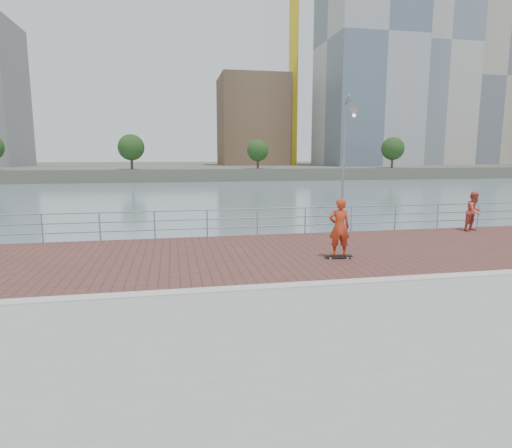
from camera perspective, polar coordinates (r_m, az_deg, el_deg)
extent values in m
plane|color=slate|center=(11.54, 2.00, -18.03)|extent=(400.00, 400.00, 0.00)
cube|color=brown|center=(14.17, -1.24, -4.14)|extent=(40.00, 6.80, 0.02)
cube|color=#B7B5AD|center=(10.76, 2.06, -8.38)|extent=(40.00, 0.40, 0.06)
cube|color=#4C5142|center=(132.57, -10.11, 7.32)|extent=(320.00, 95.00, 2.50)
cylinder|color=#8C9EA8|center=(17.88, -26.62, -0.56)|extent=(0.06, 0.06, 1.10)
cylinder|color=#8C9EA8|center=(17.43, -20.11, -0.37)|extent=(0.06, 0.06, 1.10)
cylinder|color=#8C9EA8|center=(17.22, -13.36, -0.17)|extent=(0.06, 0.06, 1.10)
cylinder|color=#8C9EA8|center=(17.26, -6.54, 0.04)|extent=(0.06, 0.06, 1.10)
cylinder|color=#8C9EA8|center=(17.53, 0.16, 0.25)|extent=(0.06, 0.06, 1.10)
cylinder|color=#8C9EA8|center=(18.04, 6.57, 0.44)|extent=(0.06, 0.06, 1.10)
cylinder|color=#8C9EA8|center=(18.76, 12.56, 0.62)|extent=(0.06, 0.06, 1.10)
cylinder|color=#8C9EA8|center=(19.67, 18.05, 0.77)|extent=(0.06, 0.06, 1.10)
cylinder|color=#8C9EA8|center=(20.74, 23.02, 0.90)|extent=(0.06, 0.06, 1.10)
cylinder|color=#8C9EA8|center=(21.95, 27.47, 1.02)|extent=(0.06, 0.06, 1.10)
cylinder|color=#8C9EA8|center=(17.29, -3.18, 1.95)|extent=(39.00, 0.05, 0.05)
cylinder|color=#8C9EA8|center=(17.34, -3.17, 0.72)|extent=(39.00, 0.05, 0.05)
cylinder|color=#8C9EA8|center=(17.40, -3.15, -0.46)|extent=(39.00, 0.05, 0.05)
cylinder|color=gray|center=(17.86, 11.54, 6.98)|extent=(0.11, 0.11, 5.29)
cylinder|color=gray|center=(17.56, 12.40, 15.57)|extent=(0.06, 0.88, 0.06)
cone|color=#B2B2AD|center=(17.14, 12.98, 15.12)|extent=(0.39, 0.39, 0.31)
cube|color=black|center=(13.89, 10.94, -4.19)|extent=(0.88, 0.34, 0.03)
cylinder|color=beige|center=(13.77, 9.89, -4.49)|extent=(0.07, 0.05, 0.07)
cylinder|color=beige|center=(13.90, 12.11, -4.43)|extent=(0.07, 0.05, 0.07)
cylinder|color=beige|center=(13.91, 9.75, -4.34)|extent=(0.07, 0.05, 0.07)
cylinder|color=beige|center=(14.04, 11.95, -4.28)|extent=(0.07, 0.05, 0.07)
imported|color=#B73218|center=(13.71, 11.05, -0.43)|extent=(0.73, 0.53, 1.84)
imported|color=#C6493A|center=(20.71, 27.08, 1.51)|extent=(0.99, 0.87, 1.70)
cube|color=gold|center=(120.55, 5.01, 19.79)|extent=(2.00, 2.00, 50.00)
cube|color=brown|center=(122.40, -0.50, 13.51)|extent=(18.00, 18.00, 23.96)
cube|color=#9E9EA3|center=(122.52, 14.69, 22.40)|extent=(22.00, 22.00, 62.70)
cube|color=#B2ADA3|center=(142.75, 22.19, 20.88)|extent=(20.00, 20.00, 66.53)
cube|color=#ADA38E|center=(160.09, 27.80, 16.46)|extent=(24.00, 22.00, 51.69)
cylinder|color=#473323|center=(87.33, -16.25, 8.31)|extent=(0.50, 0.50, 3.94)
sphere|color=#193814|center=(87.34, -16.31, 9.78)|extent=(5.06, 5.06, 5.06)
cylinder|color=#473323|center=(88.71, 0.24, 8.52)|extent=(0.50, 0.50, 3.44)
sphere|color=#193814|center=(88.70, 0.24, 9.79)|extent=(4.43, 4.43, 4.43)
cylinder|color=#473323|center=(99.04, 17.71, 8.28)|extent=(0.50, 0.50, 3.86)
sphere|color=#193814|center=(99.05, 17.77, 9.56)|extent=(4.96, 4.96, 4.96)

